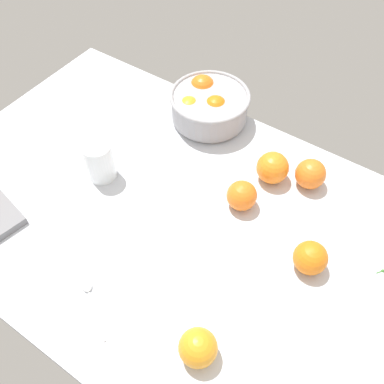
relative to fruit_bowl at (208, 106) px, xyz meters
The scene contains 9 objects.
ground_plane 39.82cm from the fruit_bowl, 60.99° to the right, with size 147.24×84.28×3.00cm, color silver.
fruit_bowl is the anchor object (origin of this frame).
juice_glass 36.32cm from the fruit_bowl, 108.45° to the right, with size 7.59×7.59×11.21cm.
loose_orange_0 35.89cm from the fruit_bowl, ahead, with size 7.94×7.94×7.94cm, color orange.
loose_orange_1 28.20cm from the fruit_bowl, 20.80° to the right, with size 8.49×8.49×8.49cm, color orange.
loose_orange_2 53.90cm from the fruit_bowl, 32.23° to the right, with size 7.77×7.77×7.77cm, color orange.
loose_orange_3 69.21cm from the fruit_bowl, 58.84° to the right, with size 7.79×7.79×7.79cm, color orange.
loose_orange_4 32.79cm from the fruit_bowl, 42.51° to the right, with size 7.65×7.65×7.65cm, color orange.
spoon 63.65cm from the fruit_bowl, 80.78° to the right, with size 13.54×9.05×1.00cm.
Camera 1 is at (30.77, -47.57, 87.35)cm, focal length 39.69 mm.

